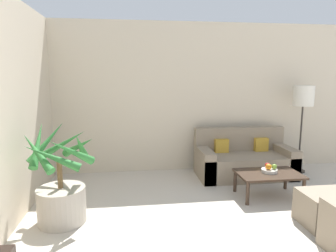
{
  "coord_description": "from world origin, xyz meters",
  "views": [
    {
      "loc": [
        -2.02,
        0.75,
        1.75
      ],
      "look_at": [
        -1.43,
        5.18,
        1.0
      ],
      "focal_mm": 32.0,
      "sensor_mm": 36.0,
      "label": 1
    }
  ],
  "objects_px": {
    "apple_red": "(267,165)",
    "floor_lamp": "(303,99)",
    "apple_green": "(274,167)",
    "potted_palm": "(61,190)",
    "orange_fruit": "(269,167)",
    "fruit_bowl": "(269,171)",
    "coffee_table": "(268,176)",
    "sofa_loveseat": "(244,161)",
    "ottoman": "(326,209)"
  },
  "relations": [
    {
      "from": "apple_red",
      "to": "floor_lamp",
      "type": "bearing_deg",
      "value": 40.83
    },
    {
      "from": "floor_lamp",
      "to": "apple_green",
      "type": "distance_m",
      "value": 1.68
    },
    {
      "from": "apple_green",
      "to": "apple_red",
      "type": "bearing_deg",
      "value": 129.73
    },
    {
      "from": "potted_palm",
      "to": "orange_fruit",
      "type": "relative_size",
      "value": 14.08
    },
    {
      "from": "fruit_bowl",
      "to": "coffee_table",
      "type": "bearing_deg",
      "value": -128.84
    },
    {
      "from": "apple_red",
      "to": "orange_fruit",
      "type": "height_order",
      "value": "orange_fruit"
    },
    {
      "from": "sofa_loveseat",
      "to": "apple_green",
      "type": "distance_m",
      "value": 0.94
    },
    {
      "from": "coffee_table",
      "to": "apple_red",
      "type": "xyz_separation_m",
      "value": [
        0.02,
        0.1,
        0.13
      ]
    },
    {
      "from": "floor_lamp",
      "to": "ottoman",
      "type": "relative_size",
      "value": 2.69
    },
    {
      "from": "ottoman",
      "to": "sofa_loveseat",
      "type": "bearing_deg",
      "value": 99.33
    },
    {
      "from": "potted_palm",
      "to": "sofa_loveseat",
      "type": "bearing_deg",
      "value": 25.48
    },
    {
      "from": "apple_red",
      "to": "ottoman",
      "type": "bearing_deg",
      "value": -74.41
    },
    {
      "from": "potted_palm",
      "to": "sofa_loveseat",
      "type": "relative_size",
      "value": 0.74
    },
    {
      "from": "apple_red",
      "to": "apple_green",
      "type": "bearing_deg",
      "value": -50.27
    },
    {
      "from": "sofa_loveseat",
      "to": "floor_lamp",
      "type": "relative_size",
      "value": 1.04
    },
    {
      "from": "orange_fruit",
      "to": "sofa_loveseat",
      "type": "bearing_deg",
      "value": 89.86
    },
    {
      "from": "coffee_table",
      "to": "apple_green",
      "type": "distance_m",
      "value": 0.16
    },
    {
      "from": "potted_palm",
      "to": "ottoman",
      "type": "bearing_deg",
      "value": -8.77
    },
    {
      "from": "floor_lamp",
      "to": "apple_red",
      "type": "xyz_separation_m",
      "value": [
        -1.07,
        -0.92,
        -0.9
      ]
    },
    {
      "from": "floor_lamp",
      "to": "fruit_bowl",
      "type": "height_order",
      "value": "floor_lamp"
    },
    {
      "from": "fruit_bowl",
      "to": "apple_green",
      "type": "xyz_separation_m",
      "value": [
        0.07,
        -0.01,
        0.06
      ]
    },
    {
      "from": "orange_fruit",
      "to": "ottoman",
      "type": "height_order",
      "value": "orange_fruit"
    },
    {
      "from": "potted_palm",
      "to": "apple_green",
      "type": "bearing_deg",
      "value": 8.34
    },
    {
      "from": "potted_palm",
      "to": "sofa_loveseat",
      "type": "xyz_separation_m",
      "value": [
        2.82,
        1.34,
        -0.13
      ]
    },
    {
      "from": "potted_palm",
      "to": "ottoman",
      "type": "height_order",
      "value": "potted_palm"
    },
    {
      "from": "floor_lamp",
      "to": "ottoman",
      "type": "xyz_separation_m",
      "value": [
        -0.79,
        -1.91,
        -1.15
      ]
    },
    {
      "from": "sofa_loveseat",
      "to": "fruit_bowl",
      "type": "height_order",
      "value": "sofa_loveseat"
    },
    {
      "from": "coffee_table",
      "to": "ottoman",
      "type": "height_order",
      "value": "ottoman"
    },
    {
      "from": "floor_lamp",
      "to": "potted_palm",
      "type": "bearing_deg",
      "value": -159.95
    },
    {
      "from": "apple_green",
      "to": "orange_fruit",
      "type": "distance_m",
      "value": 0.09
    },
    {
      "from": "orange_fruit",
      "to": "ottoman",
      "type": "relative_size",
      "value": 0.15
    },
    {
      "from": "sofa_loveseat",
      "to": "orange_fruit",
      "type": "xyz_separation_m",
      "value": [
        -0.0,
        -0.93,
        0.17
      ]
    },
    {
      "from": "potted_palm",
      "to": "coffee_table",
      "type": "relative_size",
      "value": 1.34
    },
    {
      "from": "fruit_bowl",
      "to": "ottoman",
      "type": "height_order",
      "value": "fruit_bowl"
    },
    {
      "from": "ottoman",
      "to": "apple_green",
      "type": "bearing_deg",
      "value": 102.99
    },
    {
      "from": "apple_red",
      "to": "ottoman",
      "type": "height_order",
      "value": "apple_red"
    },
    {
      "from": "fruit_bowl",
      "to": "ottoman",
      "type": "xyz_separation_m",
      "value": [
        0.28,
        -0.92,
        -0.19
      ]
    },
    {
      "from": "floor_lamp",
      "to": "apple_red",
      "type": "bearing_deg",
      "value": -139.17
    },
    {
      "from": "apple_green",
      "to": "ottoman",
      "type": "distance_m",
      "value": 0.96
    },
    {
      "from": "floor_lamp",
      "to": "coffee_table",
      "type": "xyz_separation_m",
      "value": [
        -1.09,
        -1.02,
        -1.03
      ]
    },
    {
      "from": "ottoman",
      "to": "floor_lamp",
      "type": "bearing_deg",
      "value": 67.5
    },
    {
      "from": "sofa_loveseat",
      "to": "fruit_bowl",
      "type": "distance_m",
      "value": 0.91
    },
    {
      "from": "potted_palm",
      "to": "apple_red",
      "type": "bearing_deg",
      "value": 10.09
    },
    {
      "from": "floor_lamp",
      "to": "fruit_bowl",
      "type": "distance_m",
      "value": 1.75
    },
    {
      "from": "fruit_bowl",
      "to": "orange_fruit",
      "type": "relative_size",
      "value": 2.64
    },
    {
      "from": "coffee_table",
      "to": "fruit_bowl",
      "type": "bearing_deg",
      "value": 51.16
    },
    {
      "from": "apple_red",
      "to": "orange_fruit",
      "type": "xyz_separation_m",
      "value": [
        -0.03,
        -0.09,
        0.01
      ]
    },
    {
      "from": "sofa_loveseat",
      "to": "apple_green",
      "type": "xyz_separation_m",
      "value": [
        0.09,
        -0.92,
        0.17
      ]
    },
    {
      "from": "coffee_table",
      "to": "fruit_bowl",
      "type": "relative_size",
      "value": 3.97
    },
    {
      "from": "sofa_loveseat",
      "to": "orange_fruit",
      "type": "relative_size",
      "value": 19.01
    }
  ]
}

